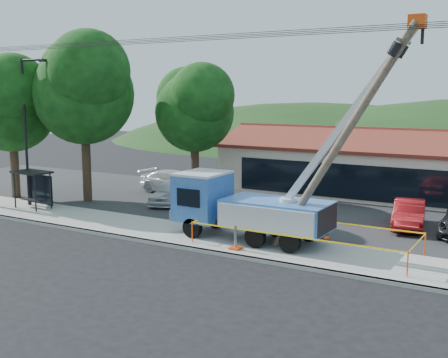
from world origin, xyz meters
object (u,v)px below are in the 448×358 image
bus_shelter (34,181)px  car_white (174,194)px  car_silver (171,205)px  car_red (408,229)px  leaning_pole (346,133)px  utility_truck (247,205)px

bus_shelter → car_white: bearing=68.8°
car_silver → car_red: (14.26, 1.18, 0.00)m
leaning_pole → car_silver: size_ratio=2.29×
bus_shelter → car_silver: 8.34m
utility_truck → leaning_pole: utility_truck is taller
bus_shelter → car_silver: size_ratio=0.57×
leaning_pole → car_silver: 15.14m
car_white → car_silver: bearing=-144.0°
car_red → leaning_pole: bearing=-110.4°
car_silver → car_white: size_ratio=0.81×
bus_shelter → car_silver: bus_shelter is taller
car_red → utility_truck: bearing=-143.3°
leaning_pole → car_silver: leaning_pole is taller
utility_truck → car_white: 13.44m
car_silver → car_white: car_white is taller
car_red → car_white: (-16.32, 2.11, 0.00)m
utility_truck → car_silver: (-8.19, 5.21, -1.81)m
car_silver → car_red: bearing=-9.3°
car_white → utility_truck: bearing=-125.8°
leaning_pole → car_red: 8.75m
bus_shelter → car_silver: (6.22, 5.26, -1.78)m
utility_truck → car_red: (6.07, 6.39, -1.81)m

